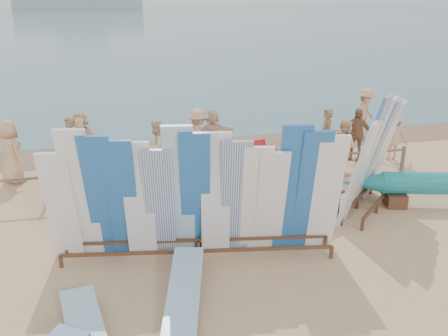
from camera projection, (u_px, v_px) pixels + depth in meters
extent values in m
plane|color=tan|center=(228.00, 247.00, 10.04)|extent=(160.00, 160.00, 0.00)
cube|color=slate|center=(116.00, 16.00, 127.20)|extent=(320.00, 240.00, 0.02)
cube|color=#84624A|center=(180.00, 148.00, 16.63)|extent=(40.00, 2.60, 0.01)
cube|color=#695B50|center=(202.00, 165.00, 12.51)|extent=(12.00, 0.06, 0.06)
cube|color=#695B50|center=(44.00, 191.00, 11.78)|extent=(0.08, 0.08, 0.90)
cube|color=#695B50|center=(126.00, 184.00, 12.20)|extent=(0.08, 0.08, 0.90)
cube|color=#695B50|center=(202.00, 178.00, 12.63)|extent=(0.08, 0.08, 0.90)
cube|color=#695B50|center=(273.00, 172.00, 13.06)|extent=(0.08, 0.08, 0.90)
cube|color=#695B50|center=(340.00, 166.00, 13.48)|extent=(0.08, 0.08, 0.90)
cube|color=#695B50|center=(403.00, 161.00, 13.91)|extent=(0.08, 0.08, 0.90)
cube|color=brown|center=(199.00, 251.00, 9.36)|extent=(5.31, 0.93, 0.06)
cube|color=brown|center=(198.00, 240.00, 9.79)|extent=(5.31, 0.93, 0.06)
cube|color=white|center=(61.00, 207.00, 9.09)|extent=(0.66, 0.68, 2.37)
cube|color=white|center=(81.00, 196.00, 9.04)|extent=(0.69, 0.85, 2.83)
cube|color=#2361B0|center=(102.00, 198.00, 9.08)|extent=(0.69, 0.89, 2.71)
cube|color=#2361B0|center=(123.00, 200.00, 9.13)|extent=(0.68, 0.84, 2.61)
cube|color=white|center=(139.00, 201.00, 9.16)|extent=(0.65, 0.64, 2.55)
cube|color=silver|center=(159.00, 204.00, 9.20)|extent=(0.67, 0.76, 2.41)
cube|color=#88BCD9|center=(179.00, 192.00, 9.15)|extent=(0.69, 0.90, 2.88)
cube|color=#2361B0|center=(195.00, 195.00, 9.19)|extent=(0.70, 0.97, 2.75)
cube|color=white|center=(216.00, 195.00, 9.22)|extent=(0.66, 0.67, 2.70)
cube|color=silver|center=(236.00, 198.00, 9.27)|extent=(0.69, 0.85, 2.56)
cube|color=white|center=(256.00, 200.00, 9.31)|extent=(0.69, 0.85, 2.45)
cube|color=white|center=(271.00, 203.00, 9.35)|extent=(0.69, 0.86, 2.33)
cube|color=#2361B0|center=(291.00, 190.00, 9.29)|extent=(0.68, 0.83, 2.84)
cube|color=#2361B0|center=(311.00, 192.00, 9.34)|extent=(0.69, 0.85, 2.72)
cube|color=white|center=(326.00, 194.00, 9.37)|extent=(0.68, 0.80, 2.62)
cube|color=brown|center=(377.00, 203.00, 11.52)|extent=(1.65, 1.58, 0.07)
cube|color=brown|center=(358.00, 198.00, 11.77)|extent=(1.65, 1.58, 0.07)
cube|color=white|center=(358.00, 175.00, 10.49)|extent=(0.89, 0.90, 2.54)
cube|color=silver|center=(365.00, 159.00, 10.74)|extent=(1.01, 1.02, 3.03)
cube|color=white|center=(370.00, 157.00, 11.09)|extent=(1.03, 1.03, 2.91)
cube|color=silver|center=(375.00, 155.00, 11.45)|extent=(1.04, 1.05, 2.79)
cube|color=white|center=(379.00, 154.00, 11.73)|extent=(1.05, 1.06, 2.66)
cube|color=white|center=(383.00, 150.00, 12.08)|extent=(0.90, 0.91, 2.60)
cube|color=brown|center=(395.00, 199.00, 11.98)|extent=(0.61, 0.68, 0.34)
cone|color=teal|center=(362.00, 182.00, 11.86)|extent=(1.25, 0.81, 0.53)
cube|color=brown|center=(322.00, 192.00, 11.00)|extent=(1.08, 0.94, 0.05)
cube|color=white|center=(323.00, 181.00, 10.91)|extent=(0.45, 0.22, 0.42)
cube|color=#88BCD9|center=(184.00, 307.00, 8.10)|extent=(1.18, 2.74, 0.40)
cube|color=red|center=(175.00, 170.00, 13.59)|extent=(0.60, 0.57, 0.05)
cube|color=red|center=(172.00, 160.00, 13.69)|extent=(0.53, 0.27, 0.50)
cube|color=red|center=(270.00, 168.00, 13.65)|extent=(0.73, 0.69, 0.05)
cube|color=red|center=(265.00, 156.00, 13.75)|extent=(0.61, 0.35, 0.58)
cube|color=red|center=(263.00, 162.00, 13.45)|extent=(0.64, 0.87, 0.58)
cube|color=red|center=(258.00, 146.00, 13.59)|extent=(0.50, 0.28, 0.36)
imported|color=#8C6042|center=(356.00, 134.00, 15.14)|extent=(1.05, 0.95, 1.70)
imported|color=#8C6042|center=(326.00, 135.00, 14.96)|extent=(0.44, 0.68, 1.73)
imported|color=#8C6042|center=(72.00, 146.00, 13.82)|extent=(0.64, 0.73, 1.76)
imported|color=tan|center=(199.00, 138.00, 14.51)|extent=(0.79, 1.26, 1.82)
imported|color=beige|center=(344.00, 146.00, 14.00)|extent=(0.59, 0.88, 1.65)
imported|color=tan|center=(365.00, 113.00, 17.53)|extent=(1.25, 1.10, 1.84)
imported|color=tan|center=(10.00, 152.00, 13.24)|extent=(0.88, 0.96, 1.82)
imported|color=tan|center=(393.00, 137.00, 15.15)|extent=(1.05, 0.59, 1.54)
imported|color=beige|center=(82.00, 139.00, 14.72)|extent=(1.57, 1.27, 1.67)
imported|color=beige|center=(157.00, 147.00, 13.98)|extent=(0.81, 0.83, 1.61)
imported|color=beige|center=(212.00, 133.00, 15.44)|extent=(1.50, 0.58, 1.59)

